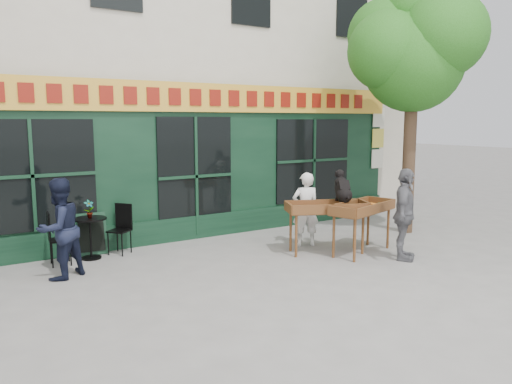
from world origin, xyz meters
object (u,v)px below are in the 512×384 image
(book_cart_right, at_px, (363,211))
(book_cart_center, at_px, (327,211))
(dog, at_px, (343,185))
(bistro_table, at_px, (90,230))
(woman, at_px, (305,209))
(man_left, at_px, (59,229))
(man_right, at_px, (404,215))

(book_cart_right, bearing_deg, book_cart_center, 129.06)
(dog, height_order, bistro_table, dog)
(woman, relative_size, man_left, 0.92)
(book_cart_right, bearing_deg, woman, 102.04)
(woman, height_order, bistro_table, woman)
(man_right, bearing_deg, man_left, 121.60)
(dog, relative_size, book_cart_right, 0.37)
(book_cart_right, xyz_separation_m, man_left, (-5.19, 1.48, -0.01))
(dog, relative_size, woman, 0.40)
(dog, distance_m, bistro_table, 4.80)
(book_cart_right, xyz_separation_m, bistro_table, (-4.49, 2.38, -0.28))
(man_right, height_order, bistro_table, man_right)
(book_cart_right, relative_size, bistro_table, 2.12)
(book_cart_center, xyz_separation_m, woman, (0.00, 0.65, -0.07))
(dog, bearing_deg, book_cart_right, -35.15)
(dog, xyz_separation_m, man_right, (0.51, -1.09, -0.45))
(dog, height_order, woman, dog)
(woman, xyz_separation_m, book_cart_right, (0.56, -1.04, 0.07))
(woman, distance_m, bistro_table, 4.16)
(bistro_table, xyz_separation_m, man_left, (-0.70, -0.90, 0.27))
(dog, bearing_deg, woman, 139.70)
(woman, xyz_separation_m, bistro_table, (-3.93, 1.35, -0.20))
(woman, bearing_deg, man_right, 138.78)
(book_cart_right, height_order, man_right, man_right)
(book_cart_center, relative_size, man_left, 1.00)
(dog, relative_size, man_left, 0.37)
(book_cart_center, height_order, woman, woman)
(book_cart_center, height_order, dog, dog)
(man_right, bearing_deg, book_cart_center, 90.80)
(dog, xyz_separation_m, woman, (-0.35, 0.70, -0.54))
(bistro_table, bearing_deg, book_cart_center, -26.95)
(dog, height_order, man_right, man_right)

